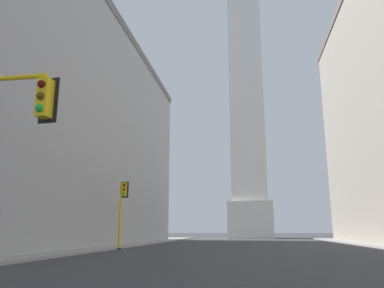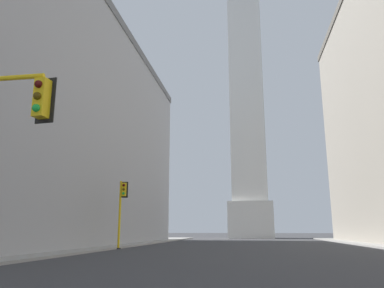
% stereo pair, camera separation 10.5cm
% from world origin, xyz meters
% --- Properties ---
extents(sidewalk_left, '(5.00, 87.31, 0.15)m').
position_xyz_m(sidewalk_left, '(-13.06, 26.19, 0.07)').
color(sidewalk_left, gray).
rests_on(sidewalk_left, ground_plane).
extents(obelisk, '(8.27, 8.27, 73.58)m').
position_xyz_m(obelisk, '(0.00, 72.76, 35.17)').
color(obelisk, silver).
rests_on(obelisk, ground_plane).
extents(traffic_light_mid_left, '(0.76, 0.52, 5.48)m').
position_xyz_m(traffic_light_mid_left, '(-10.36, 29.49, 3.62)').
color(traffic_light_mid_left, yellow).
rests_on(traffic_light_mid_left, ground_plane).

